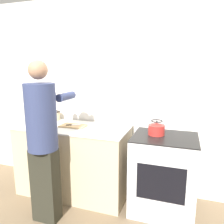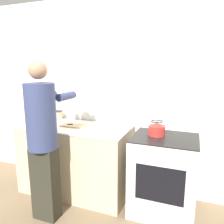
# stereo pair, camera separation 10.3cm
# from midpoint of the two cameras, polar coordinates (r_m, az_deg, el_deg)

# --- Properties ---
(ground_plane) EXTENTS (12.00, 12.00, 0.00)m
(ground_plane) POSITION_cam_midpoint_polar(r_m,az_deg,el_deg) (2.88, -3.97, -24.34)
(ground_plane) COLOR #7A664C
(wall_back) EXTENTS (8.00, 0.05, 2.60)m
(wall_back) POSITION_cam_midpoint_polar(r_m,az_deg,el_deg) (3.00, 1.25, 4.22)
(wall_back) COLOR white
(wall_back) RESTS_ON ground_plane
(counter) EXTENTS (1.47, 0.66, 0.93)m
(counter) POSITION_cam_midpoint_polar(r_m,az_deg,el_deg) (3.05, -8.71, -12.09)
(counter) COLOR #C6B28E
(counter) RESTS_ON ground_plane
(oven) EXTENTS (0.72, 0.60, 0.92)m
(oven) POSITION_cam_midpoint_polar(r_m,az_deg,el_deg) (2.71, 14.32, -15.69)
(oven) COLOR silver
(oven) RESTS_ON ground_plane
(person) EXTENTS (0.36, 0.60, 1.76)m
(person) POSITION_cam_midpoint_polar(r_m,az_deg,el_deg) (2.44, -16.42, -6.19)
(person) COLOR #2A2A20
(person) RESTS_ON ground_plane
(cutting_board) EXTENTS (0.34, 0.19, 0.02)m
(cutting_board) POSITION_cam_midpoint_polar(r_m,az_deg,el_deg) (2.89, -8.79, -3.49)
(cutting_board) COLOR tan
(cutting_board) RESTS_ON counter
(knife) EXTENTS (0.18, 0.11, 0.01)m
(knife) POSITION_cam_midpoint_polar(r_m,az_deg,el_deg) (2.90, -8.87, -3.23)
(knife) COLOR silver
(knife) RESTS_ON cutting_board
(kettle) EXTENTS (0.19, 0.19, 0.17)m
(kettle) POSITION_cam_midpoint_polar(r_m,az_deg,el_deg) (2.56, 12.71, -4.41)
(kettle) COLOR red
(kettle) RESTS_ON oven
(bowl_prep) EXTENTS (0.19, 0.19, 0.08)m
(bowl_prep) POSITION_cam_midpoint_polar(r_m,az_deg,el_deg) (2.65, -3.00, -4.15)
(bowl_prep) COLOR silver
(bowl_prep) RESTS_ON counter
(bowl_mixing) EXTENTS (0.15, 0.15, 0.08)m
(bowl_mixing) POSITION_cam_midpoint_polar(r_m,az_deg,el_deg) (3.27, -16.57, -1.47)
(bowl_mixing) COLOR #9E4738
(bowl_mixing) RESTS_ON counter
(canister_jar) EXTENTS (0.13, 0.13, 0.13)m
(canister_jar) POSITION_cam_midpoint_polar(r_m,az_deg,el_deg) (3.28, -13.02, -0.81)
(canister_jar) COLOR tan
(canister_jar) RESTS_ON counter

